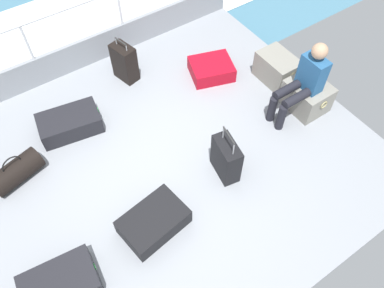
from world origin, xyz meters
name	(u,v)px	position (x,y,z in m)	size (l,w,h in m)	color
ground_plane	(161,162)	(0.00, 0.00, -0.03)	(4.40, 5.20, 0.06)	gray
gunwale_port	(84,53)	(-2.17, 0.00, 0.23)	(0.06, 5.20, 0.45)	gray
railing_port	(74,21)	(-2.17, 0.00, 0.78)	(0.04, 4.20, 1.02)	silver
sea_wake	(57,34)	(-3.60, 0.00, -0.34)	(12.00, 12.00, 0.01)	teal
cargo_crate_0	(277,68)	(-0.30, 2.17, 0.20)	(0.62, 0.41, 0.41)	gray
cargo_crate_1	(307,96)	(0.33, 2.15, 0.20)	(0.60, 0.48, 0.40)	gray
passenger_seated	(303,81)	(0.33, 1.96, 0.58)	(0.34, 0.66, 1.10)	#26598C
suitcase_0	(70,123)	(-1.11, -0.71, 0.13)	(0.59, 0.85, 0.26)	black
suitcase_1	(60,285)	(0.78, -1.65, 0.13)	(0.56, 0.78, 0.26)	black
suitcase_2	(226,159)	(0.57, 0.57, 0.27)	(0.45, 0.28, 0.73)	black
suitcase_3	(125,63)	(-1.58, 0.38, 0.28)	(0.39, 0.29, 0.67)	black
suitcase_5	(154,222)	(0.71, -0.53, 0.12)	(0.58, 0.78, 0.24)	black
suitcase_6	(211,69)	(-0.91, 1.45, 0.11)	(0.68, 0.73, 0.22)	#B70C1E
duffel_bag	(16,171)	(-0.76, -1.55, 0.14)	(0.43, 0.67, 0.41)	black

